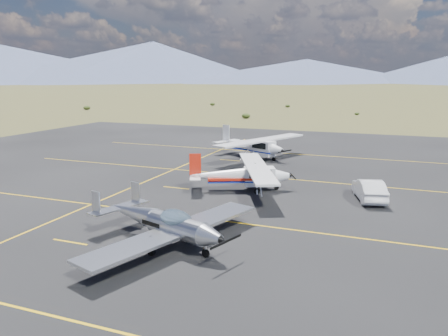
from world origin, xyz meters
The scene contains 6 objects.
ground centered at (0.00, 0.00, 0.00)m, with size 1600.00×1600.00×0.00m, color #383D1C.
apron centered at (0.00, 7.00, 0.00)m, with size 72.00×72.00×0.02m, color black.
aircraft_low_wing centered at (1.35, -2.06, 1.06)m, with size 7.46×10.10×2.21m.
aircraft_cessna centered at (1.55, 8.51, 1.16)m, with size 7.55×9.98×2.62m.
aircraft_plain centered at (-1.52, 20.61, 1.28)m, with size 8.28×11.05×2.89m.
sedan centered at (9.89, 9.21, 0.69)m, with size 1.44×4.13×1.36m, color silver.
Camera 1 is at (10.93, -19.16, 7.80)m, focal length 35.00 mm.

